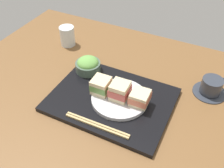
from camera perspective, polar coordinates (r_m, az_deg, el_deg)
The scene contains 10 objects.
ground_plane at distance 94.54cm, azimuth 2.18°, elevation -4.80°, with size 140.00×100.00×3.00cm, color brown.
serving_tray at distance 93.38cm, azimuth -0.16°, elevation -3.46°, with size 42.98×32.30×1.65cm, color black.
sandwich_plate at distance 91.61cm, azimuth 1.71°, elevation -3.23°, with size 20.19×20.19×1.43cm, color silver.
sandwich_near at distance 91.39cm, azimuth -2.46°, elevation -0.33°, with size 6.22×6.53×5.65cm.
sandwich_middle at distance 88.94cm, azimuth 1.76°, elevation -1.48°, with size 6.68×6.92×6.26cm.
sandwich_far at distance 87.75cm, azimuth 6.13°, elevation -3.16°, with size 6.54×6.89×4.78cm.
salad_bowl at distance 103.41cm, azimuth -5.35°, elevation 4.25°, with size 10.08×10.08×6.16cm.
chopsticks_pair at distance 84.09cm, azimuth -3.37°, elevation -9.07°, with size 22.70×2.07×0.70cm.
coffee_cup at distance 102.10cm, azimuth 21.14°, elevation -0.60°, with size 12.46×12.46×6.43cm.
drinking_glass at distance 122.75cm, azimuth -9.86°, elevation 10.45°, with size 6.75×6.75×9.08cm, color silver.
Camera 1 is at (25.65, -59.85, 67.05)cm, focal length 41.24 mm.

